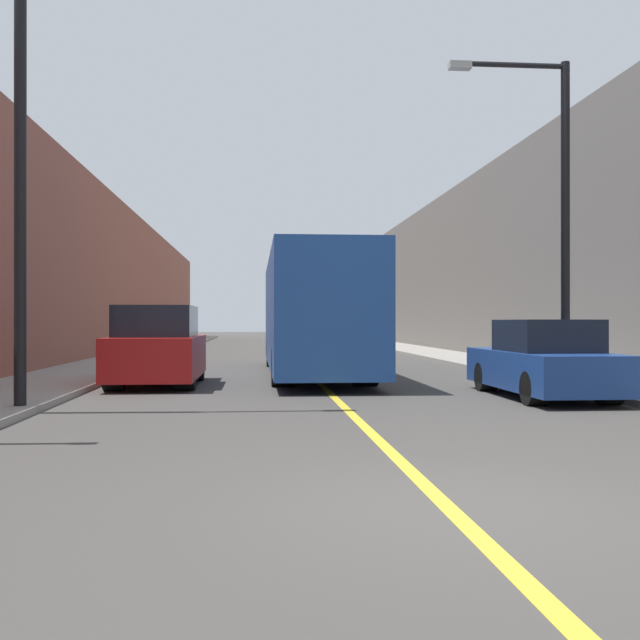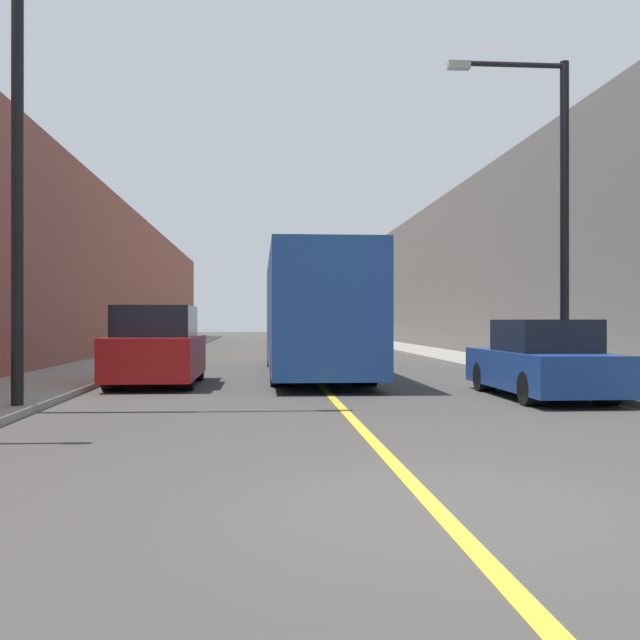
# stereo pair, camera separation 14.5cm
# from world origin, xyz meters

# --- Properties ---
(ground_plane) EXTENTS (200.00, 200.00, 0.00)m
(ground_plane) POSITION_xyz_m (0.00, 0.00, 0.00)
(ground_plane) COLOR #3F3D3A
(sidewalk_left) EXTENTS (2.64, 72.00, 0.13)m
(sidewalk_left) POSITION_xyz_m (-6.47, 30.00, 0.06)
(sidewalk_left) COLOR gray
(sidewalk_left) RESTS_ON ground
(sidewalk_right) EXTENTS (2.64, 72.00, 0.13)m
(sidewalk_right) POSITION_xyz_m (6.47, 30.00, 0.06)
(sidewalk_right) COLOR gray
(sidewalk_right) RESTS_ON ground
(building_row_left) EXTENTS (4.00, 72.00, 7.16)m
(building_row_left) POSITION_xyz_m (-9.79, 30.00, 3.58)
(building_row_left) COLOR brown
(building_row_left) RESTS_ON ground
(building_row_right) EXTENTS (4.00, 72.00, 7.89)m
(building_row_right) POSITION_xyz_m (9.79, 30.00, 3.94)
(building_row_right) COLOR #66605B
(building_row_right) RESTS_ON ground
(road_center_line) EXTENTS (0.16, 72.00, 0.01)m
(road_center_line) POSITION_xyz_m (0.00, 30.00, 0.00)
(road_center_line) COLOR gold
(road_center_line) RESTS_ON ground
(bus) EXTENTS (2.48, 12.35, 3.28)m
(bus) POSITION_xyz_m (0.04, 15.23, 1.75)
(bus) COLOR #1E4793
(bus) RESTS_ON ground
(parked_suv_left) EXTENTS (1.96, 4.44, 1.88)m
(parked_suv_left) POSITION_xyz_m (-3.87, 11.92, 0.87)
(parked_suv_left) COLOR maroon
(parked_suv_left) RESTS_ON ground
(car_right_near) EXTENTS (1.75, 4.59, 1.55)m
(car_right_near) POSITION_xyz_m (4.14, 8.44, 0.70)
(car_right_near) COLOR navy
(car_right_near) RESTS_ON ground
(street_lamp_left) EXTENTS (2.79, 0.24, 7.70)m
(street_lamp_left) POSITION_xyz_m (-5.20, 6.75, 4.54)
(street_lamp_left) COLOR black
(street_lamp_left) RESTS_ON sidewalk_left
(street_lamp_right) EXTENTS (2.79, 0.24, 7.28)m
(street_lamp_right) POSITION_xyz_m (5.18, 10.43, 4.32)
(street_lamp_right) COLOR black
(street_lamp_right) RESTS_ON sidewalk_right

